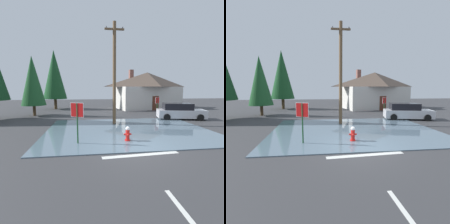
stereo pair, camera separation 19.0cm
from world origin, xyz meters
TOP-DOWN VIEW (x-y plane):
  - ground_plane at (0.00, 0.00)m, footprint 80.00×80.00m
  - flood_puddle at (0.45, 3.65)m, footprint 11.80×9.04m
  - lane_stop_bar at (-0.01, -1.14)m, footprint 3.74×0.56m
  - stop_sign_near at (-3.05, 0.89)m, footprint 0.72×0.38m
  - fire_hydrant at (-0.19, 1.00)m, footprint 0.45×0.38m
  - utility_pole at (-0.26, 5.96)m, footprint 1.60×0.28m
  - stop_sign_far at (5.48, 10.66)m, footprint 0.60×0.41m
  - house at (6.48, 17.36)m, footprint 10.45×7.14m
  - parked_car at (6.64, 7.60)m, footprint 4.83×2.68m
  - pine_tree_tall_left at (-7.30, 18.14)m, footprint 3.41×3.41m
  - pine_tree_short_left at (-8.51, 11.85)m, footprint 2.65×2.65m

SIDE VIEW (x-z plane):
  - ground_plane at x=0.00m, z-range -0.10..0.00m
  - lane_stop_bar at x=-0.01m, z-range 0.00..0.01m
  - flood_puddle at x=0.45m, z-range 0.00..0.05m
  - fire_hydrant at x=-0.19m, z-range -0.01..0.89m
  - parked_car at x=6.64m, z-range -0.04..1.57m
  - stop_sign_far at x=5.48m, z-range 0.43..2.47m
  - stop_sign_near at x=-3.05m, z-range 0.50..2.82m
  - house at x=6.48m, z-range -0.11..5.77m
  - pine_tree_short_left at x=-8.51m, z-range 0.58..7.20m
  - utility_pole at x=-0.26m, z-range 0.18..8.58m
  - pine_tree_tall_left at x=-7.30m, z-range 0.75..9.29m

